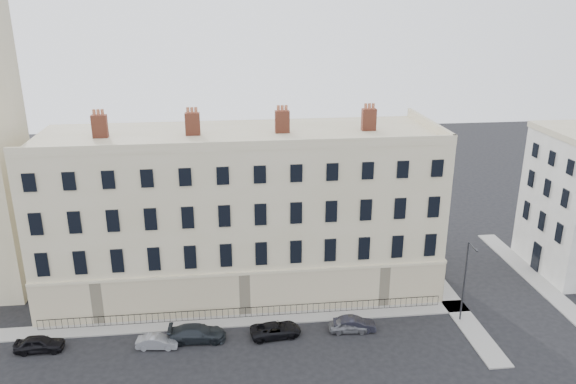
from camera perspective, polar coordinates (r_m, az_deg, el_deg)
name	(u,v)px	position (r m, az deg, el deg)	size (l,w,h in m)	color
ground	(324,350)	(46.66, 3.66, -15.69)	(160.00, 160.00, 0.00)	black
terrace	(241,212)	(53.14, -4.81, -1.99)	(36.22, 12.22, 17.00)	#C3B791
pavement_terrace	(199,323)	(50.29, -8.98, -12.99)	(48.00, 2.00, 0.12)	gray
pavement_east_return	(443,290)	(56.55, 15.44, -9.60)	(2.00, 24.00, 0.12)	gray
pavement_adjacent	(530,275)	(62.37, 23.40, -7.73)	(2.00, 20.00, 0.12)	gray
railings	(245,313)	(50.31, -4.34, -12.11)	(35.00, 0.04, 0.96)	black
car_a	(39,344)	(50.14, -23.94, -13.91)	(1.53, 3.79, 1.29)	black
car_b	(157,342)	(47.67, -13.14, -14.59)	(1.15, 3.31, 1.09)	gray
car_c	(197,333)	(47.84, -9.19, -13.97)	(1.90, 4.67, 1.35)	black
car_d	(276,330)	(47.85, -1.26, -13.82)	(1.94, 4.22, 1.17)	black
car_e	(348,326)	(48.69, 6.14, -13.34)	(1.32, 3.27, 1.11)	slate
car_f	(354,324)	(48.87, 6.75, -13.19)	(1.25, 3.58, 1.18)	black
streetlamp	(465,278)	(50.28, 17.56, -8.38)	(0.25, 1.62, 7.47)	#2F3034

